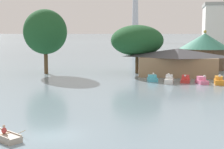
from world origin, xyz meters
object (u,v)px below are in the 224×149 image
at_px(rowboat_with_rower, 2,136).
at_px(green_roof_pavilion, 204,49).
at_px(pedal_boat_red, 185,80).
at_px(pedal_boat_orange, 219,81).
at_px(shoreline_tree_mid, 137,40).
at_px(shoreline_tree_tall_left, 45,32).
at_px(boathouse, 178,62).
at_px(pedal_boat_pink, 202,81).
at_px(pedal_boat_white, 169,80).
at_px(pedal_boat_cyan, 152,79).

height_order(rowboat_with_rower, green_roof_pavilion, green_roof_pavilion).
relative_size(pedal_boat_red, green_roof_pavilion, 0.24).
distance_m(pedal_boat_orange, shoreline_tree_mid, 19.78).
distance_m(green_roof_pavilion, shoreline_tree_tall_left, 35.15).
height_order(boathouse, green_roof_pavilion, green_roof_pavilion).
distance_m(rowboat_with_rower, shoreline_tree_mid, 45.03).
bearing_deg(shoreline_tree_mid, pedal_boat_pink, -43.37).
bearing_deg(shoreline_tree_mid, pedal_boat_orange, -38.50).
height_order(pedal_boat_white, pedal_boat_red, pedal_boat_white).
relative_size(pedal_boat_white, boathouse, 0.20).
bearing_deg(pedal_boat_pink, shoreline_tree_tall_left, -121.07).
bearing_deg(pedal_boat_white, rowboat_with_rower, -18.93).
relative_size(shoreline_tree_tall_left, shoreline_tree_mid, 1.22).
xyz_separation_m(pedal_boat_cyan, boathouse, (4.22, 7.52, 2.31)).
bearing_deg(rowboat_with_rower, shoreline_tree_tall_left, -42.34).
bearing_deg(pedal_boat_pink, pedal_boat_cyan, -113.96).
bearing_deg(shoreline_tree_mid, green_roof_pavilion, 37.07).
xyz_separation_m(pedal_boat_orange, shoreline_tree_mid, (-14.72, 11.71, 6.12)).
relative_size(pedal_boat_cyan, shoreline_tree_tall_left, 0.20).
xyz_separation_m(boathouse, shoreline_tree_tall_left, (-26.11, -0.96, 5.61)).
height_order(rowboat_with_rower, boathouse, boathouse).
xyz_separation_m(rowboat_with_rower, pedal_boat_cyan, (9.36, 33.85, 0.19)).
distance_m(pedal_boat_cyan, boathouse, 8.93).
bearing_deg(pedal_boat_orange, shoreline_tree_mid, -127.45).
bearing_deg(pedal_boat_cyan, green_roof_pavilion, 141.54).
xyz_separation_m(pedal_boat_pink, shoreline_tree_tall_left, (-30.01, 7.56, 7.91)).
xyz_separation_m(green_roof_pavilion, shoreline_tree_mid, (-13.91, -10.51, 2.13)).
height_order(boathouse, shoreline_tree_tall_left, shoreline_tree_tall_left).
xyz_separation_m(pedal_boat_white, pedal_boat_orange, (7.92, 0.24, -0.01)).
relative_size(pedal_boat_pink, shoreline_tree_tall_left, 0.23).
relative_size(pedal_boat_red, pedal_boat_pink, 0.92).
xyz_separation_m(pedal_boat_white, pedal_boat_red, (2.68, 1.42, -0.08)).
relative_size(rowboat_with_rower, pedal_boat_orange, 1.42).
distance_m(pedal_boat_cyan, pedal_boat_orange, 10.85).
distance_m(boathouse, green_roof_pavilion, 14.68).
distance_m(pedal_boat_red, shoreline_tree_mid, 15.45).
height_order(pedal_boat_cyan, pedal_boat_red, pedal_boat_cyan).
height_order(pedal_boat_red, shoreline_tree_tall_left, shoreline_tree_tall_left).
xyz_separation_m(rowboat_with_rower, shoreline_tree_mid, (5.41, 44.25, 6.39)).
distance_m(pedal_boat_white, pedal_boat_red, 3.04).
xyz_separation_m(pedal_boat_orange, green_roof_pavilion, (-0.81, 22.22, 3.99)).
xyz_separation_m(pedal_boat_white, boathouse, (1.38, 9.06, 2.21)).
height_order(pedal_boat_cyan, shoreline_tree_mid, shoreline_tree_mid).
height_order(rowboat_with_rower, pedal_boat_red, pedal_boat_red).
relative_size(boathouse, shoreline_tree_mid, 1.46).
distance_m(pedal_boat_white, shoreline_tree_tall_left, 27.18).
distance_m(pedal_boat_white, boathouse, 9.43).
distance_m(pedal_boat_red, boathouse, 8.08).
height_order(pedal_boat_cyan, boathouse, boathouse).
distance_m(rowboat_with_rower, pedal_boat_white, 34.53).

